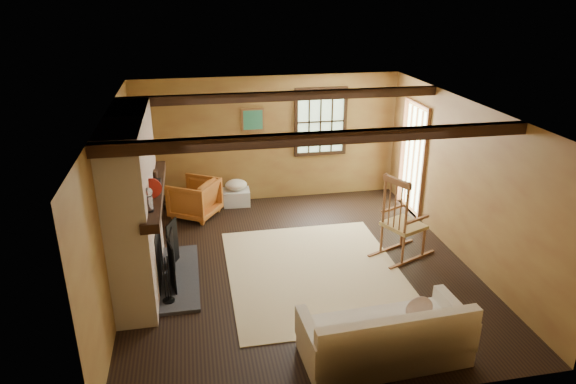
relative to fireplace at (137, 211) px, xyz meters
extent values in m
plane|color=black|center=(2.23, 0.00, -1.10)|extent=(5.50, 5.50, 0.00)
cube|color=olive|center=(2.23, 2.75, 0.10)|extent=(5.00, 0.02, 2.40)
cube|color=olive|center=(2.23, -2.75, 0.10)|extent=(5.00, 0.02, 2.40)
cube|color=olive|center=(-0.27, 0.00, 0.10)|extent=(0.02, 5.50, 2.40)
cube|color=olive|center=(4.73, 0.00, 0.10)|extent=(0.02, 5.50, 2.40)
cube|color=white|center=(2.23, 0.00, 1.30)|extent=(5.00, 5.50, 0.02)
cube|color=black|center=(2.23, -1.20, 1.23)|extent=(5.00, 0.12, 0.14)
cube|color=black|center=(2.23, 1.20, 1.23)|extent=(5.00, 0.12, 0.14)
cube|color=black|center=(3.23, 2.72, 0.40)|extent=(1.02, 0.06, 1.32)
cube|color=#A5C698|center=(3.23, 2.75, 0.40)|extent=(0.90, 0.01, 1.20)
cube|color=black|center=(3.23, 2.73, 0.40)|extent=(0.90, 0.03, 0.02)
cube|color=brown|center=(4.70, 1.70, -0.10)|extent=(0.06, 1.00, 2.06)
cube|color=#A5C698|center=(4.73, 1.70, -0.10)|extent=(0.01, 0.80, 1.85)
cube|color=brown|center=(1.93, 2.72, 0.50)|extent=(0.42, 0.03, 0.42)
cube|color=#246E5C|center=(1.93, 2.71, 0.50)|extent=(0.36, 0.01, 0.36)
cube|color=brown|center=(-0.02, 0.00, 0.10)|extent=(0.50, 2.20, 2.40)
cube|color=black|center=(0.05, 0.00, -0.65)|extent=(0.38, 1.00, 0.85)
cube|color=#353439|center=(0.48, 0.00, -1.08)|extent=(0.55, 1.80, 0.05)
cube|color=black|center=(0.26, 0.00, 0.25)|extent=(0.22, 2.30, 0.12)
cube|color=black|center=(0.41, -0.34, -0.71)|extent=(0.10, 0.34, 0.69)
cube|color=black|center=(0.41, 0.02, -0.71)|extent=(0.05, 0.34, 0.69)
cube|color=black|center=(0.41, 0.37, -0.71)|extent=(0.15, 0.32, 0.69)
cylinder|color=black|center=(0.35, -0.64, -1.04)|extent=(0.16, 0.16, 0.02)
cylinder|color=black|center=(0.32, -0.67, -0.73)|extent=(0.01, 0.01, 0.65)
cylinder|color=black|center=(0.35, -0.64, -0.73)|extent=(0.01, 0.01, 0.65)
cylinder|color=black|center=(0.38, -0.61, -0.73)|extent=(0.01, 0.01, 0.65)
cylinder|color=silver|center=(0.25, -0.76, 0.41)|extent=(0.09, 0.09, 0.20)
sphere|color=silver|center=(0.25, -0.76, 0.56)|extent=(0.11, 0.11, 0.11)
cylinder|color=#AC1F13|center=(0.25, -0.35, 0.44)|extent=(0.27, 0.05, 0.27)
cube|color=black|center=(0.25, 0.03, 0.36)|extent=(0.21, 0.13, 0.11)
cylinder|color=black|center=(0.25, 0.40, 0.36)|extent=(0.08, 0.08, 0.10)
cylinder|color=black|center=(0.25, 0.54, 0.34)|extent=(0.07, 0.07, 0.08)
cube|color=#CBBC87|center=(2.43, -0.20, -1.10)|extent=(2.50, 3.00, 0.01)
cube|color=#A48650|center=(3.89, 0.06, -0.59)|extent=(0.70, 0.71, 0.06)
cube|color=brown|center=(3.68, -0.03, 0.17)|extent=(0.26, 0.50, 0.09)
cylinder|color=brown|center=(4.18, -0.06, -0.84)|extent=(0.04, 0.04, 0.50)
cylinder|color=brown|center=(4.00, 0.36, -0.84)|extent=(0.04, 0.04, 0.50)
cylinder|color=brown|center=(3.77, -0.24, -0.84)|extent=(0.04, 0.04, 0.50)
cylinder|color=brown|center=(3.59, 0.18, -0.84)|extent=(0.04, 0.04, 0.50)
cylinder|color=brown|center=(3.77, -0.24, -0.20)|extent=(0.04, 0.04, 0.85)
cylinder|color=brown|center=(3.59, 0.18, -0.20)|extent=(0.04, 0.04, 0.85)
cylinder|color=brown|center=(3.72, -0.14, -0.22)|extent=(0.02, 0.02, 0.70)
cylinder|color=brown|center=(3.68, -0.03, -0.22)|extent=(0.02, 0.02, 0.70)
cylinder|color=brown|center=(3.63, 0.07, -0.22)|extent=(0.02, 0.02, 0.70)
cube|color=brown|center=(3.99, -0.17, -0.40)|extent=(0.45, 0.23, 0.03)
cube|color=brown|center=(3.79, 0.29, -0.40)|extent=(0.45, 0.23, 0.03)
cube|color=brown|center=(3.98, -0.15, -1.09)|extent=(0.90, 0.43, 0.03)
cube|color=brown|center=(3.79, 0.27, -1.09)|extent=(0.90, 0.43, 0.03)
cube|color=white|center=(2.75, -2.14, -0.90)|extent=(1.86, 0.91, 0.40)
cube|color=white|center=(2.77, -2.48, -0.60)|extent=(1.82, 0.23, 0.50)
cube|color=white|center=(1.89, -2.18, -0.72)|extent=(0.17, 0.82, 0.36)
cube|color=white|center=(3.61, -2.09, -0.72)|extent=(0.17, 0.82, 0.36)
ellipsoid|color=white|center=(3.20, -2.02, -0.60)|extent=(0.33, 0.13, 0.33)
cylinder|color=brown|center=(0.07, 2.60, -1.04)|extent=(0.44, 0.13, 0.13)
cylinder|color=brown|center=(0.21, 2.60, -1.04)|extent=(0.44, 0.13, 0.13)
cylinder|color=brown|center=(0.35, 2.60, -1.04)|extent=(0.44, 0.13, 0.13)
cylinder|color=brown|center=(0.07, 2.60, -0.90)|extent=(0.44, 0.13, 0.13)
cylinder|color=brown|center=(0.21, 2.60, -0.90)|extent=(0.44, 0.13, 0.13)
cylinder|color=brown|center=(0.35, 2.60, -0.90)|extent=(0.44, 0.13, 0.13)
cube|color=white|center=(1.55, 2.53, -0.95)|extent=(0.52, 0.40, 0.30)
ellipsoid|color=white|center=(1.55, 2.53, -0.70)|extent=(0.48, 0.42, 0.21)
imported|color=#BF6026|center=(0.76, 2.14, -0.75)|extent=(1.05, 1.04, 0.70)
camera|label=1|loc=(0.81, -6.56, 2.81)|focal=32.00mm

